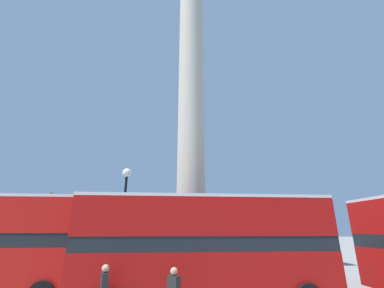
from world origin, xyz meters
name	(u,v)px	position (x,y,z in m)	size (l,w,h in m)	color
ground_plane	(192,278)	(0.00, 0.00, 0.00)	(200.00, 200.00, 0.00)	gray
monument_column	(192,117)	(0.00, 0.00, 10.85)	(4.47, 4.47, 26.26)	#BCB29E
bus_b	(206,243)	(0.60, -6.28, 2.32)	(10.34, 3.52, 4.18)	#A80F0C
equestrian_statue	(43,248)	(-11.25, 3.09, 1.56)	(3.97, 3.50, 5.69)	#BCB29E
street_lamp	(125,208)	(-3.70, -3.08, 3.96)	(0.51, 0.51, 6.20)	black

